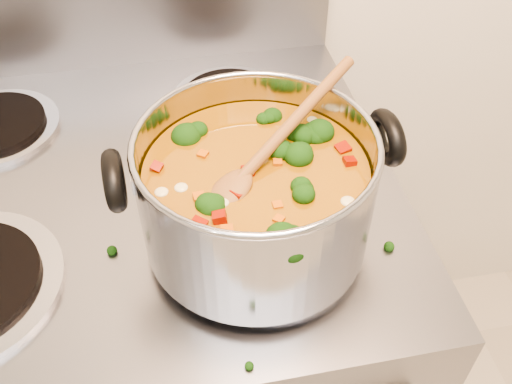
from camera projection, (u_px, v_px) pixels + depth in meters
electric_range at (157, 345)px, 1.13m from camera, size 0.78×0.71×1.08m
stockpot at (256, 193)px, 0.67m from camera, size 0.33×0.28×0.16m
wooden_spoon at (263, 154)px, 0.64m from camera, size 0.22×0.18×0.08m
cooktop_crumbs at (230, 312)px, 0.65m from camera, size 0.38×0.26×0.01m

